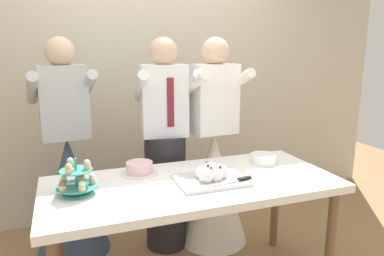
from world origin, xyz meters
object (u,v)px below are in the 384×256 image
at_px(person_guest, 70,181).
at_px(main_cake_tray, 212,176).
at_px(plate_stack, 264,159).
at_px(round_cake, 139,169).
at_px(dessert_table, 193,192).
at_px(person_groom, 166,157).
at_px(person_bride, 214,173).
at_px(cupcake_stand, 77,181).

bearing_deg(person_guest, main_cake_tray, -46.35).
relative_size(main_cake_tray, plate_stack, 2.26).
height_order(main_cake_tray, round_cake, main_cake_tray).
relative_size(dessert_table, person_guest, 1.08).
xyz_separation_m(main_cake_tray, person_groom, (-0.10, 0.68, -0.07)).
height_order(person_bride, person_guest, same).
bearing_deg(person_groom, person_guest, 166.62).
xyz_separation_m(main_cake_tray, person_guest, (-0.82, 0.85, -0.23)).
xyz_separation_m(person_groom, person_bride, (0.39, -0.05, -0.16)).
distance_m(person_groom, person_guest, 0.76).
xyz_separation_m(cupcake_stand, person_groom, (0.69, 0.59, -0.11)).
bearing_deg(dessert_table, plate_stack, 14.88).
xyz_separation_m(round_cake, person_guest, (-0.43, 0.56, -0.23)).
xyz_separation_m(person_bride, person_guest, (-1.10, 0.22, 0.00)).
relative_size(plate_stack, person_guest, 0.12).
bearing_deg(person_bride, plate_stack, -63.73).
height_order(dessert_table, person_bride, person_bride).
xyz_separation_m(dessert_table, cupcake_stand, (-0.68, 0.03, 0.15)).
xyz_separation_m(cupcake_stand, person_guest, (-0.03, 0.76, -0.27)).
relative_size(cupcake_stand, plate_stack, 1.20).
relative_size(person_groom, person_guest, 1.00).
bearing_deg(main_cake_tray, person_groom, 98.05).
bearing_deg(cupcake_stand, person_guest, 92.43).
bearing_deg(dessert_table, person_bride, 55.75).
xyz_separation_m(cupcake_stand, round_cake, (0.40, 0.21, -0.04)).
distance_m(dessert_table, main_cake_tray, 0.16).
distance_m(main_cake_tray, round_cake, 0.49).
bearing_deg(plate_stack, round_cake, 174.74).
bearing_deg(person_guest, cupcake_stand, -87.57).
bearing_deg(round_cake, main_cake_tray, -37.97).
bearing_deg(person_guest, dessert_table, -48.05).
xyz_separation_m(dessert_table, main_cake_tray, (0.10, -0.06, 0.11)).
bearing_deg(person_bride, person_guest, 168.73).
bearing_deg(main_cake_tray, cupcake_stand, 173.28).
bearing_deg(round_cake, cupcake_stand, -152.56).
relative_size(round_cake, person_groom, 0.14).
relative_size(main_cake_tray, person_guest, 0.26).
height_order(main_cake_tray, person_bride, person_bride).
bearing_deg(person_groom, main_cake_tray, -81.95).
relative_size(main_cake_tray, person_groom, 0.26).
xyz_separation_m(main_cake_tray, person_bride, (0.29, 0.63, -0.23)).
distance_m(dessert_table, round_cake, 0.39).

